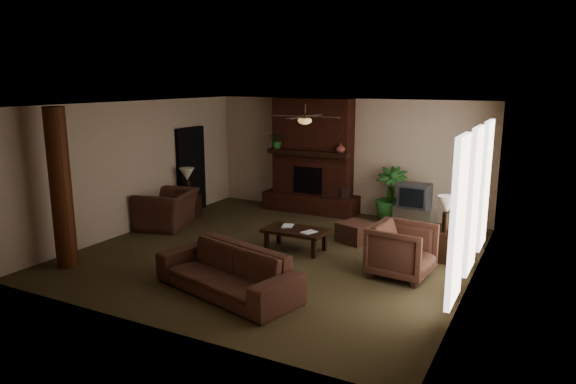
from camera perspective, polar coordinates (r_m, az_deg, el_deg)
The scene contains 23 objects.
room_shell at distance 9.67m, azimuth -1.10°, elevation 1.29°, with size 7.00×7.00×7.00m.
fireplace at distance 12.90m, azimuth 2.65°, elevation 2.93°, with size 2.40×0.70×2.80m.
windows at distance 8.80m, azimuth 19.70°, elevation -0.84°, with size 0.08×3.65×2.35m.
log_column at distance 9.73m, azimuth -23.68°, elevation 0.34°, with size 0.36×0.36×2.80m, color #5B2C16.
doorway at distance 13.08m, azimuth -10.59°, elevation 2.40°, with size 0.10×1.00×2.10m, color black.
ceiling_fan at distance 9.60m, azimuth 1.86°, elevation 8.02°, with size 1.35×1.35×0.37m.
sofa at distance 8.08m, azimuth -6.75°, elevation -7.81°, with size 2.44×0.71×0.95m, color #4E2D21.
armchair_left at distance 11.86m, azimuth -13.17°, elevation -1.18°, with size 1.26×0.82×1.10m, color #4E2D21.
armchair_right at distance 8.88m, azimuth 12.44°, elevation -6.03°, with size 0.96×0.90×0.98m, color #4E2D21.
coffee_table at distance 9.99m, azimuth 0.83°, elevation -4.40°, with size 1.20×0.70×0.43m.
ottoman at distance 10.67m, azimuth 7.40°, elevation -4.40°, with size 0.60×0.60×0.40m, color #4E2D21.
tv_stand at distance 11.82m, azimuth 13.73°, elevation -2.75°, with size 0.85×0.50×0.50m, color silver.
tv at distance 11.65m, azimuth 13.73°, elevation -0.39°, with size 0.68×0.56×0.52m.
floor_vase at distance 12.63m, azimuth 6.13°, elevation -0.67°, with size 0.34×0.34×0.77m.
floor_plant at distance 12.19m, azimuth 11.15°, elevation -1.65°, with size 0.72×1.29×0.72m, color #2B6126.
side_table_left at distance 12.61m, azimuth -11.05°, elevation -1.58°, with size 0.50×0.50×0.55m, color black.
lamp_left at distance 12.51m, azimuth -11.03°, elevation 1.71°, with size 0.39×0.39×0.65m.
side_table_right at distance 9.92m, azimuth 17.02°, elevation -5.68°, with size 0.50×0.50×0.55m, color black.
lamp_right at distance 9.73m, azimuth 17.07°, elevation -1.58°, with size 0.44×0.44×0.65m.
mantel_plant at distance 12.95m, azimuth -1.18°, elevation 5.52°, with size 0.38×0.42×0.33m, color #2B6126.
mantel_vase at distance 12.26m, azimuth 5.79°, elevation 4.83°, with size 0.22×0.23×0.22m, color brown.
book_a at distance 10.11m, azimuth -0.63°, elevation -3.01°, with size 0.22×0.03×0.29m, color #999999.
book_b at distance 9.77m, azimuth 1.88°, elevation -3.57°, with size 0.21×0.02×0.29m, color #999999.
Camera 1 is at (4.55, -8.33, 3.23)m, focal length 32.37 mm.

